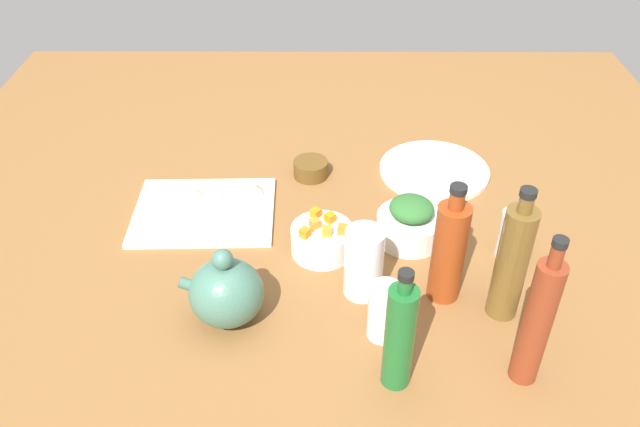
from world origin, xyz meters
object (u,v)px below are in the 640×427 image
at_px(drinking_glass_1, 361,263).
at_px(teapot, 224,292).
at_px(bowl_small_side, 309,169).
at_px(bottle_2, 534,322).
at_px(bowl_carrots, 320,240).
at_px(bottle_0, 446,251).
at_px(bowl_greens, 408,227).
at_px(plate_tofu, 432,170).
at_px(bottle_3, 509,262).
at_px(drinking_glass_2, 512,235).
at_px(bottle_1, 397,336).
at_px(cutting_board, 202,212).
at_px(drinking_glass_0, 382,311).

bearing_deg(drinking_glass_1, teapot, 16.46).
distance_m(bowl_small_side, bottle_2, 0.69).
xyz_separation_m(bowl_carrots, bottle_0, (-0.23, 0.12, 0.08)).
bearing_deg(bowl_greens, plate_tofu, -109.30).
distance_m(bottle_2, drinking_glass_1, 0.32).
xyz_separation_m(bowl_greens, drinking_glass_1, (0.10, 0.16, 0.04)).
bearing_deg(drinking_glass_1, bottle_3, 168.31).
distance_m(teapot, bottle_3, 0.50).
bearing_deg(bowl_small_side, plate_tofu, -177.07).
distance_m(bowl_greens, bowl_small_side, 0.31).
relative_size(bowl_carrots, drinking_glass_1, 0.88).
relative_size(bowl_small_side, bottle_3, 0.30).
bearing_deg(bowl_carrots, drinking_glass_2, 178.63).
distance_m(bowl_carrots, bottle_2, 0.46).
height_order(plate_tofu, bottle_2, bottle_2).
xyz_separation_m(teapot, drinking_glass_2, (-0.55, -0.18, -0.01)).
xyz_separation_m(bottle_3, drinking_glass_1, (0.25, -0.05, -0.05)).
bearing_deg(drinking_glass_1, bowl_carrots, -56.40).
bearing_deg(teapot, drinking_glass_2, -162.02).
bearing_deg(drinking_glass_2, teapot, 17.98).
height_order(bottle_1, bottle_2, bottle_2).
bearing_deg(teapot, bottle_0, -170.72).
distance_m(cutting_board, drinking_glass_1, 0.42).
height_order(bottle_3, drinking_glass_2, bottle_3).
height_order(bottle_1, drinking_glass_1, bottle_1).
xyz_separation_m(cutting_board, bowl_carrots, (-0.26, 0.13, 0.02)).
bearing_deg(bottle_1, bowl_small_side, -76.26).
xyz_separation_m(bowl_small_side, bottle_1, (-0.15, 0.60, 0.08)).
height_order(bowl_small_side, drinking_glass_2, drinking_glass_2).
bearing_deg(bottle_2, drinking_glass_2, -99.57).
xyz_separation_m(bottle_1, bottle_2, (-0.21, -0.01, 0.02)).
height_order(bowl_carrots, teapot, teapot).
xyz_separation_m(bottle_1, drinking_glass_1, (0.04, -0.21, -0.03)).
bearing_deg(bowl_carrots, bottle_0, 151.57).
xyz_separation_m(bowl_carrots, bottle_2, (-0.33, 0.31, 0.10)).
bearing_deg(bottle_2, drinking_glass_1, -37.99).
bearing_deg(bottle_2, bottle_3, -88.80).
relative_size(bowl_greens, bowl_carrots, 1.10).
bearing_deg(bowl_carrots, cutting_board, -26.11).
relative_size(bowl_greens, bottle_2, 0.48).
bearing_deg(bottle_0, teapot, 9.28).
relative_size(plate_tofu, bowl_carrots, 2.08).
distance_m(bottle_0, bottle_2, 0.22).
height_order(teapot, drinking_glass_2, teapot).
distance_m(plate_tofu, drinking_glass_0, 0.54).
bearing_deg(drinking_glass_1, bottle_0, 177.07).
bearing_deg(bottle_3, bottle_2, 91.20).
distance_m(cutting_board, bowl_greens, 0.45).
height_order(bottle_0, bottle_2, bottle_2).
relative_size(bowl_small_side, teapot, 0.51).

